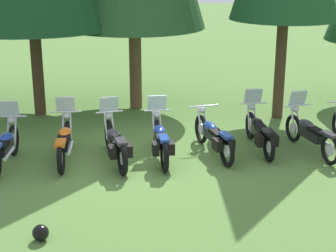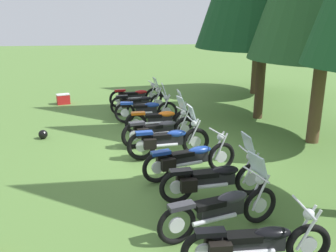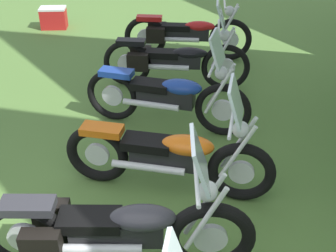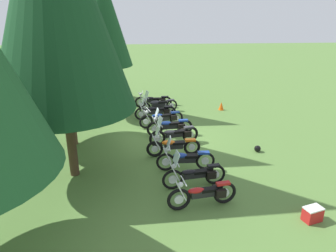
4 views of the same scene
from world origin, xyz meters
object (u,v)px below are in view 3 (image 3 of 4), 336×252
motorcycle_2 (168,95)px  motorcycle_0 (185,34)px  motorcycle_1 (174,59)px  motorcycle_3 (170,155)px  motorcycle_4 (114,230)px  picnic_cooler (54,18)px

motorcycle_2 → motorcycle_0: bearing=98.1°
motorcycle_1 → motorcycle_3: motorcycle_1 is taller
motorcycle_4 → picnic_cooler: size_ratio=3.75×
motorcycle_3 → picnic_cooler: size_ratio=3.71×
motorcycle_0 → motorcycle_3: (3.62, 0.64, 0.01)m
motorcycle_2 → picnic_cooler: size_ratio=3.66×
motorcycle_1 → picnic_cooler: 3.77m
motorcycle_1 → motorcycle_0: bearing=85.3°
motorcycle_2 → picnic_cooler: 4.69m
motorcycle_0 → motorcycle_3: bearing=-89.7°
motorcycle_1 → motorcycle_4: size_ratio=0.98×
motorcycle_1 → motorcycle_4: 3.64m
motorcycle_3 → motorcycle_4: 1.19m
motorcycle_0 → motorcycle_3: 3.68m
motorcycle_4 → picnic_cooler: 6.71m
motorcycle_0 → motorcycle_2: (2.36, 0.30, 0.03)m
motorcycle_2 → motorcycle_3: size_ratio=0.99×
motorcycle_1 → motorcycle_4: motorcycle_4 is taller
motorcycle_4 → motorcycle_0: bearing=81.3°
picnic_cooler → motorcycle_4: bearing=31.5°
motorcycle_3 → motorcycle_0: bearing=97.3°
motorcycle_0 → motorcycle_2: size_ratio=1.00×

